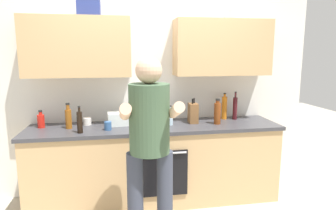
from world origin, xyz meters
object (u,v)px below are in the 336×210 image
object	(u,v)px
knife_block	(193,113)
bottle_juice	(224,108)
bottle_syrup	(68,118)
bottle_soy	(80,122)
cup_coffee	(87,121)
person_standing	(150,139)
bottle_vinegar	(217,113)
grocery_bag_produce	(119,119)
mixing_bowl	(150,123)
bottle_hotsauce	(41,121)
bottle_wine	(235,108)
cup_tea	(108,126)
bottle_water	(170,117)

from	to	relation	value
knife_block	bottle_juice	bearing A→B (deg)	17.20
bottle_syrup	bottle_juice	distance (m)	1.84
bottle_soy	cup_coffee	distance (m)	0.36
person_standing	bottle_vinegar	distance (m)	1.17
grocery_bag_produce	bottle_syrup	bearing A→B (deg)	-172.43
person_standing	mixing_bowl	world-z (taller)	person_standing
bottle_hotsauce	person_standing	bearing A→B (deg)	-41.01
bottle_hotsauce	knife_block	world-z (taller)	knife_block
bottle_wine	cup_coffee	size ratio (longest dim) A/B	3.91
person_standing	cup_tea	size ratio (longest dim) A/B	18.53
bottle_syrup	cup_coffee	world-z (taller)	bottle_syrup
bottle_water	bottle_juice	distance (m)	0.74
bottle_juice	mixing_bowl	bearing A→B (deg)	-165.39
bottle_hotsauce	cup_tea	xyz separation A→B (m)	(0.73, -0.22, -0.03)
bottle_juice	knife_block	bearing A→B (deg)	-162.80
bottle_hotsauce	cup_tea	size ratio (longest dim) A/B	2.16
bottle_syrup	mixing_bowl	world-z (taller)	bottle_syrup
person_standing	bottle_juice	bearing A→B (deg)	44.49
bottle_water	bottle_juice	size ratio (longest dim) A/B	0.69
bottle_water	grocery_bag_produce	distance (m)	0.58
bottle_hotsauce	bottle_water	bearing A→B (deg)	-4.53
person_standing	bottle_syrup	size ratio (longest dim) A/B	5.95
bottle_water	mixing_bowl	world-z (taller)	bottle_water
bottle_wine	bottle_juice	size ratio (longest dim) A/B	1.06
bottle_soy	bottle_wine	bearing A→B (deg)	10.38
bottle_vinegar	knife_block	world-z (taller)	bottle_vinegar
person_standing	bottle_vinegar	size ratio (longest dim) A/B	5.68
knife_block	bottle_soy	bearing A→B (deg)	-169.24
bottle_syrup	bottle_juice	bearing A→B (deg)	5.13
bottle_soy	mixing_bowl	size ratio (longest dim) A/B	0.97
bottle_syrup	bottle_water	bearing A→B (deg)	-1.23
bottle_soy	bottle_hotsauce	bearing A→B (deg)	146.43
bottle_water	bottle_soy	bearing A→B (deg)	-169.30
cup_tea	grocery_bag_produce	distance (m)	0.24
bottle_syrup	mixing_bowl	bearing A→B (deg)	-5.58
bottle_syrup	cup_coffee	distance (m)	0.24
bottle_hotsauce	knife_block	distance (m)	1.71
bottle_syrup	bottle_water	world-z (taller)	bottle_syrup
cup_coffee	mixing_bowl	world-z (taller)	same
bottle_vinegar	mixing_bowl	distance (m)	0.79
person_standing	cup_coffee	bearing A→B (deg)	121.16
bottle_syrup	bottle_hotsauce	bearing A→B (deg)	163.80
cup_tea	cup_coffee	bearing A→B (deg)	130.78
mixing_bowl	knife_block	xyz separation A→B (m)	(0.52, 0.12, 0.08)
bottle_juice	bottle_soy	bearing A→B (deg)	-167.55
person_standing	grocery_bag_produce	bearing A→B (deg)	104.65
cup_coffee	grocery_bag_produce	world-z (taller)	grocery_bag_produce
bottle_juice	bottle_hotsauce	size ratio (longest dim) A/B	1.67
mixing_bowl	knife_block	size ratio (longest dim) A/B	0.99
cup_coffee	grocery_bag_produce	xyz separation A→B (m)	(0.36, -0.07, 0.03)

